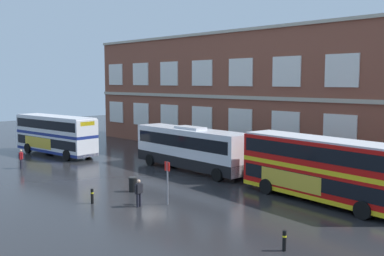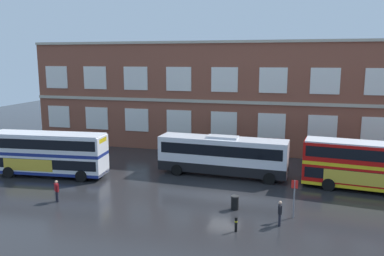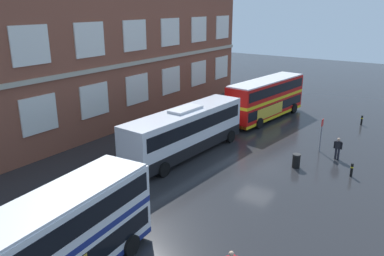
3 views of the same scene
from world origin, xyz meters
name	(u,v)px [view 1 (image 1 of 3)]	position (x,y,z in m)	size (l,w,h in m)	color
ground_plane	(170,179)	(0.00, 2.00, 0.00)	(120.00, 120.00, 0.00)	#232326
brick_terminal_building	(264,94)	(-2.68, 17.98, 6.28)	(48.30, 8.19, 12.86)	brown
double_decker_near	(55,134)	(-17.01, 1.25, 2.15)	(11.19, 3.62, 4.07)	silver
double_decker_middle	(319,168)	(11.55, 4.45, 2.15)	(11.22, 3.83, 4.07)	red
touring_coach	(190,148)	(-1.25, 5.50, 1.91)	(12.12, 3.37, 3.80)	silver
waiting_passenger	(21,158)	(-12.27, -4.53, 0.93)	(0.56, 0.48, 1.70)	black
second_passenger	(139,192)	(4.49, -4.56, 0.93)	(0.26, 0.64, 1.70)	black
bus_stand_flag	(167,179)	(5.36, -3.00, 1.64)	(0.44, 0.10, 2.70)	slate
station_litter_bin	(133,184)	(1.20, -2.53, 0.52)	(0.60, 0.60, 1.03)	black
safety_bollard_west	(284,240)	(14.77, -4.27, 0.49)	(0.19, 0.19, 0.95)	black
safety_bollard_east	(92,196)	(1.85, -6.20, 0.49)	(0.19, 0.19, 0.95)	black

